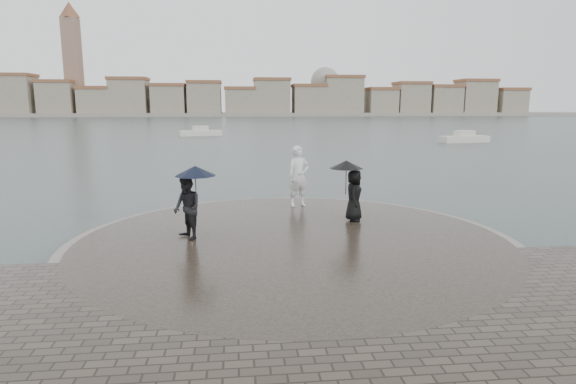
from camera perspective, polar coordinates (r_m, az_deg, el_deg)
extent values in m
plane|color=#2B3835|center=(10.38, 2.90, -12.70)|extent=(400.00, 400.00, 0.00)
cylinder|color=gray|center=(13.60, 0.59, -6.34)|extent=(12.50, 12.50, 0.32)
cylinder|color=#2D261E|center=(13.59, 0.59, -6.25)|extent=(11.90, 11.90, 0.36)
imported|color=white|center=(17.61, 1.26, 1.89)|extent=(0.92, 0.73, 2.23)
imported|color=black|center=(13.59, -11.88, -1.87)|extent=(1.02, 1.08, 1.76)
cylinder|color=black|center=(13.57, -10.86, 0.18)|extent=(0.02, 0.02, 0.90)
cone|color=black|center=(13.49, -10.94, 2.48)|extent=(1.16, 1.16, 0.28)
imported|color=black|center=(15.55, 7.83, -0.42)|extent=(0.74, 0.93, 1.65)
cylinder|color=black|center=(15.51, 6.89, 1.36)|extent=(0.02, 0.02, 0.90)
cone|color=black|center=(15.43, 6.93, 3.26)|extent=(1.10, 1.10, 0.26)
cube|color=gray|center=(172.47, -5.69, 9.14)|extent=(260.00, 20.00, 1.20)
cube|color=gray|center=(184.30, -29.76, 9.76)|extent=(13.00, 10.00, 13.00)
cube|color=brown|center=(184.52, -29.96, 11.93)|extent=(13.60, 10.60, 1.00)
cube|color=gray|center=(179.24, -25.57, 9.81)|extent=(11.00, 10.00, 11.00)
cube|color=brown|center=(179.39, -25.72, 11.72)|extent=(11.60, 10.60, 1.00)
cube|color=gray|center=(175.69, -21.80, 9.76)|extent=(10.00, 10.00, 9.00)
cube|color=brown|center=(175.77, -21.91, 11.38)|extent=(10.60, 10.60, 1.00)
cube|color=gray|center=(173.12, -18.27, 10.47)|extent=(12.00, 10.00, 12.00)
cube|color=brown|center=(173.31, -18.39, 12.62)|extent=(12.60, 10.60, 1.00)
cube|color=gray|center=(170.92, -13.92, 10.36)|extent=(11.00, 10.00, 10.00)
cube|color=brown|center=(171.04, -14.00, 12.20)|extent=(11.60, 10.60, 1.00)
cube|color=gray|center=(169.76, -9.84, 10.68)|extent=(11.00, 10.00, 11.00)
cube|color=brown|center=(169.92, -9.90, 12.70)|extent=(11.60, 10.60, 1.00)
cube|color=gray|center=(169.44, -5.71, 10.44)|extent=(10.00, 10.00, 9.00)
cube|color=brown|center=(169.53, -5.74, 12.13)|extent=(10.60, 10.60, 1.00)
cube|color=gray|center=(169.91, -1.94, 10.99)|extent=(12.00, 10.00, 12.00)
cube|color=brown|center=(170.11, -1.95, 13.18)|extent=(12.60, 10.60, 1.00)
cube|color=gray|center=(171.35, 2.48, 10.64)|extent=(11.00, 10.00, 10.00)
cube|color=brown|center=(171.47, 2.50, 12.48)|extent=(11.60, 10.60, 1.00)
cube|color=gray|center=(173.56, 6.48, 11.08)|extent=(13.00, 10.00, 13.00)
cube|color=brown|center=(173.80, 6.53, 13.39)|extent=(13.60, 10.60, 1.00)
cube|color=gray|center=(177.10, 10.96, 10.30)|extent=(10.00, 10.00, 9.00)
cube|color=brown|center=(177.18, 11.02, 11.91)|extent=(10.60, 10.60, 1.00)
cube|color=gray|center=(180.61, 14.37, 10.48)|extent=(11.00, 10.00, 11.00)
cube|color=brown|center=(180.76, 14.46, 12.38)|extent=(11.60, 10.60, 1.00)
cube|color=gray|center=(185.10, 17.90, 10.14)|extent=(11.00, 10.00, 10.00)
cube|color=brown|center=(185.21, 18.00, 11.84)|extent=(11.60, 10.60, 1.00)
cube|color=gray|center=(190.26, 21.28, 10.23)|extent=(12.00, 10.00, 12.00)
cube|color=brown|center=(190.44, 21.41, 12.18)|extent=(12.60, 10.60, 1.00)
cube|color=gray|center=(196.50, 24.66, 9.54)|extent=(10.00, 10.00, 9.00)
cube|color=brown|center=(196.58, 24.78, 11.00)|extent=(10.60, 10.60, 1.00)
cube|color=#846654|center=(179.98, -24.08, 13.27)|extent=(5.00, 5.00, 32.00)
cone|color=brown|center=(182.14, -24.53, 19.07)|extent=(6.80, 6.80, 5.00)
sphere|color=gray|center=(174.49, 4.40, 12.92)|extent=(10.00, 10.00, 10.00)
cube|color=beige|center=(55.83, 20.14, 5.80)|extent=(5.70, 2.62, 0.90)
cube|color=beige|center=(55.80, 20.18, 6.41)|extent=(2.19, 1.56, 0.90)
cube|color=beige|center=(64.67, -10.33, 6.79)|extent=(5.73, 2.95, 0.90)
cube|color=beige|center=(64.64, -10.34, 7.33)|extent=(2.24, 1.67, 0.90)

